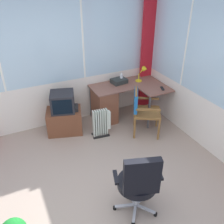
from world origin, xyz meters
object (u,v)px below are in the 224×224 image
at_px(desk_lamp, 144,72).
at_px(spray_bottle, 121,77).
at_px(wooden_armchair, 141,107).
at_px(office_chair, 139,182).
at_px(space_heater, 102,123).
at_px(desk, 108,102).
at_px(tv_on_stand, 64,115).
at_px(tv_remote, 162,88).
at_px(paper_tray, 119,81).

relative_size(desk_lamp, spray_bottle, 1.55).
xyz_separation_m(wooden_armchair, office_chair, (-0.98, -1.56, -0.01)).
bearing_deg(space_heater, desk_lamp, 21.11).
distance_m(wooden_armchair, office_chair, 1.85).
relative_size(desk, tv_on_stand, 1.72).
bearing_deg(spray_bottle, wooden_armchair, -91.21).
height_order(desk_lamp, spray_bottle, desk_lamp).
distance_m(desk, office_chair, 2.34).
xyz_separation_m(tv_remote, office_chair, (-1.56, -1.73, -0.18)).
bearing_deg(tv_on_stand, office_chair, -82.28).
distance_m(tv_remote, tv_on_stand, 1.95).
relative_size(office_chair, space_heater, 1.77).
distance_m(desk, tv_on_stand, 0.94).
bearing_deg(paper_tray, space_heater, -138.23).
distance_m(office_chair, tv_on_stand, 2.23).
relative_size(paper_tray, office_chair, 0.31).
distance_m(paper_tray, office_chair, 2.54).
xyz_separation_m(desk_lamp, space_heater, (-1.14, -0.44, -0.66)).
height_order(tv_remote, paper_tray, paper_tray).
distance_m(paper_tray, tv_on_stand, 1.30).
xyz_separation_m(desk_lamp, tv_on_stand, (-1.72, -0.01, -0.57)).
height_order(desk, desk_lamp, desk_lamp).
xyz_separation_m(wooden_armchair, tv_on_stand, (-1.28, 0.64, -0.19)).
relative_size(desk, wooden_armchair, 1.62).
xyz_separation_m(paper_tray, tv_on_stand, (-1.23, -0.15, -0.40)).
bearing_deg(desk_lamp, tv_on_stand, -179.65).
xyz_separation_m(desk, desk_lamp, (0.78, -0.03, 0.54)).
distance_m(tv_remote, wooden_armchair, 0.63).
bearing_deg(desk, desk_lamp, -2.20).
xyz_separation_m(desk_lamp, spray_bottle, (-0.42, 0.17, -0.11)).
bearing_deg(desk, tv_remote, -28.85).
bearing_deg(desk_lamp, paper_tray, 163.60).
relative_size(spray_bottle, tv_on_stand, 0.26).
relative_size(desk, space_heater, 2.58).
bearing_deg(paper_tray, wooden_armchair, -86.40).
relative_size(wooden_armchair, tv_on_stand, 1.06).
bearing_deg(space_heater, paper_tray, 41.77).
bearing_deg(office_chair, desk_lamp, 57.36).
height_order(paper_tray, wooden_armchair, wooden_armchair).
bearing_deg(paper_tray, tv_on_stand, -172.90).
distance_m(spray_bottle, tv_on_stand, 1.39).
xyz_separation_m(desk_lamp, paper_tray, (-0.49, 0.14, -0.17)).
distance_m(desk_lamp, paper_tray, 0.53).
relative_size(wooden_armchair, office_chair, 0.90).
height_order(spray_bottle, tv_on_stand, spray_bottle).
bearing_deg(paper_tray, office_chair, -111.58).
bearing_deg(tv_remote, desk, 171.30).
bearing_deg(office_chair, desk, 74.11).
xyz_separation_m(tv_remote, spray_bottle, (-0.56, 0.65, 0.09)).
relative_size(spray_bottle, office_chair, 0.22).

